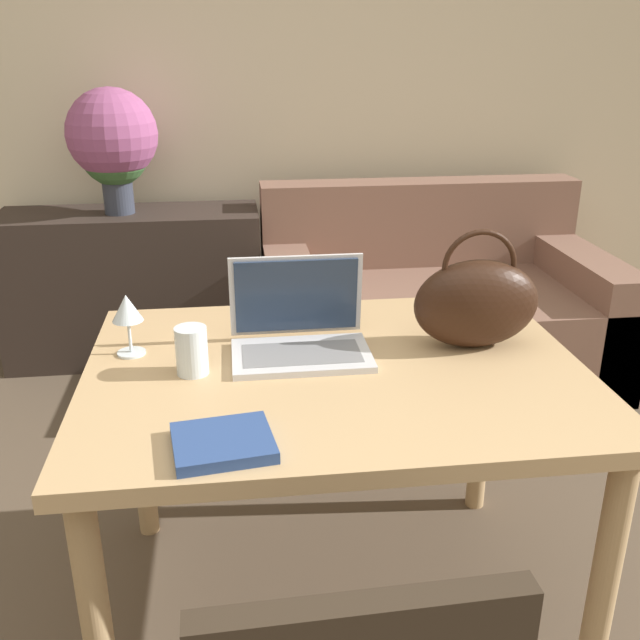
{
  "coord_description": "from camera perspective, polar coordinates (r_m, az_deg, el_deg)",
  "views": [
    {
      "loc": [
        -0.15,
        -0.92,
        1.45
      ],
      "look_at": [
        0.04,
        0.6,
        0.84
      ],
      "focal_mm": 40.0,
      "sensor_mm": 36.0,
      "label": 1
    }
  ],
  "objects": [
    {
      "name": "couch",
      "position": [
        3.31,
        8.99,
        0.69
      ],
      "size": [
        1.52,
        0.94,
        0.82
      ],
      "color": "#7F5B4C",
      "rests_on": "ground_plane"
    },
    {
      "name": "wall_back",
      "position": [
        3.59,
        -5.09,
        19.97
      ],
      "size": [
        10.0,
        0.06,
        2.7
      ],
      "color": "beige",
      "rests_on": "ground_plane"
    },
    {
      "name": "laptop",
      "position": [
        1.76,
        -1.65,
        -0.53
      ],
      "size": [
        0.34,
        0.24,
        0.23
      ],
      "color": "silver",
      "rests_on": "dining_table"
    },
    {
      "name": "drinking_glass",
      "position": [
        1.67,
        -10.23,
        -2.43
      ],
      "size": [
        0.07,
        0.07,
        0.11
      ],
      "color": "silver",
      "rests_on": "dining_table"
    },
    {
      "name": "handbag",
      "position": [
        1.81,
        12.39,
        1.4
      ],
      "size": [
        0.32,
        0.14,
        0.3
      ],
      "color": "black",
      "rests_on": "dining_table"
    },
    {
      "name": "flower_vase",
      "position": [
        3.34,
        -16.24,
        13.56
      ],
      "size": [
        0.4,
        0.4,
        0.55
      ],
      "color": "#333847",
      "rests_on": "sideboard"
    },
    {
      "name": "wine_glass",
      "position": [
        1.78,
        -15.17,
        0.66
      ],
      "size": [
        0.07,
        0.07,
        0.15
      ],
      "color": "silver",
      "rests_on": "dining_table"
    },
    {
      "name": "sideboard",
      "position": [
        3.5,
        -14.61,
        2.67
      ],
      "size": [
        1.19,
        0.4,
        0.71
      ],
      "color": "#332823",
      "rests_on": "ground_plane"
    },
    {
      "name": "book",
      "position": [
        1.38,
        -7.77,
        -9.71
      ],
      "size": [
        0.21,
        0.19,
        0.02
      ],
      "rotation": [
        0.0,
        0.0,
        0.13
      ],
      "color": "navy",
      "rests_on": "dining_table"
    },
    {
      "name": "dining_table",
      "position": [
        1.74,
        1.23,
        -6.33
      ],
      "size": [
        1.18,
        0.89,
        0.72
      ],
      "color": "tan",
      "rests_on": "ground_plane"
    }
  ]
}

